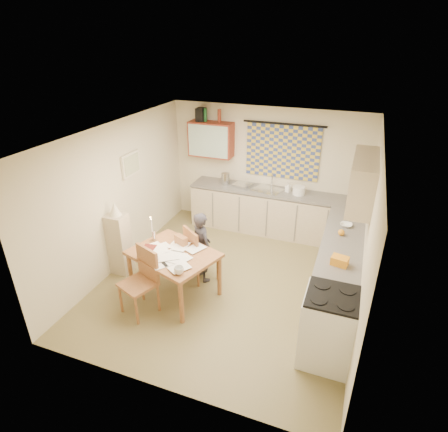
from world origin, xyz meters
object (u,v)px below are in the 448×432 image
at_px(counter_back, 270,212).
at_px(stove, 328,328).
at_px(dining_table, 175,273).
at_px(counter_right, 338,275).
at_px(shelf_stand, 120,244).
at_px(person, 202,247).
at_px(chair_far, 201,262).

distance_m(counter_back, stove, 3.40).
xyz_separation_m(counter_back, dining_table, (-0.89, -2.53, -0.07)).
xyz_separation_m(counter_right, shelf_stand, (-3.54, -0.52, 0.09)).
distance_m(dining_table, person, 0.62).
relative_size(counter_back, chair_far, 3.42).
height_order(counter_right, stove, stove).
distance_m(counter_right, chair_far, 2.19).
height_order(stove, shelf_stand, shelf_stand).
xyz_separation_m(stove, person, (-2.15, 1.05, 0.12)).
distance_m(chair_far, shelf_stand, 1.42).
xyz_separation_m(counter_right, chair_far, (-2.18, -0.22, -0.15)).
height_order(counter_right, dining_table, counter_right).
relative_size(stove, dining_table, 0.67).
height_order(chair_far, person, person).
relative_size(counter_back, dining_table, 2.21).
height_order(stove, dining_table, stove).
distance_m(counter_right, person, 2.17).
height_order(stove, chair_far, stove).
distance_m(counter_right, stove, 1.27).
bearing_deg(shelf_stand, chair_far, 12.51).
bearing_deg(chair_far, counter_right, -138.29).
bearing_deg(counter_back, counter_right, -49.94).
height_order(counter_back, chair_far, chair_far).
bearing_deg(counter_right, person, -174.15).
bearing_deg(dining_table, chair_far, 86.35).
distance_m(counter_back, counter_right, 2.34).
relative_size(person, shelf_stand, 1.13).
relative_size(dining_table, shelf_stand, 1.37).
distance_m(person, shelf_stand, 1.42).
bearing_deg(person, shelf_stand, 49.93).
relative_size(counter_right, shelf_stand, 2.72).
relative_size(chair_far, person, 0.79).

